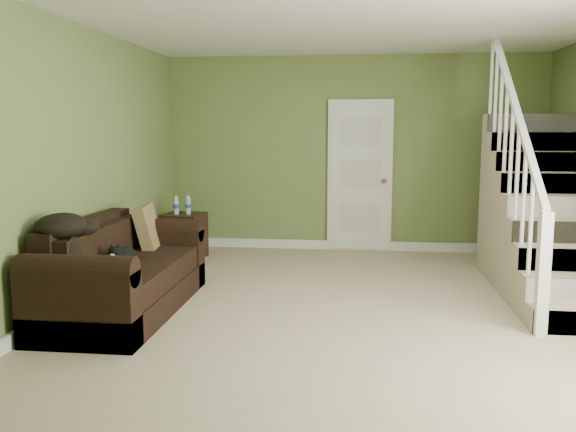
% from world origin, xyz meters
% --- Properties ---
extents(floor, '(5.00, 5.50, 0.01)m').
position_xyz_m(floor, '(0.00, 0.00, 0.00)').
color(floor, tan).
rests_on(floor, ground).
extents(ceiling, '(5.00, 5.50, 0.01)m').
position_xyz_m(ceiling, '(0.00, 0.00, 2.60)').
color(ceiling, white).
rests_on(ceiling, wall_back).
extents(wall_back, '(5.00, 0.04, 2.60)m').
position_xyz_m(wall_back, '(0.00, 2.75, 1.30)').
color(wall_back, olive).
rests_on(wall_back, floor).
extents(wall_front, '(5.00, 0.04, 2.60)m').
position_xyz_m(wall_front, '(0.00, -2.75, 1.30)').
color(wall_front, olive).
rests_on(wall_front, floor).
extents(wall_left, '(0.04, 5.50, 2.60)m').
position_xyz_m(wall_left, '(-2.50, 0.00, 1.30)').
color(wall_left, olive).
rests_on(wall_left, floor).
extents(baseboard_back, '(5.00, 0.04, 0.12)m').
position_xyz_m(baseboard_back, '(0.00, 2.72, 0.06)').
color(baseboard_back, white).
rests_on(baseboard_back, floor).
extents(baseboard_left, '(0.04, 5.50, 0.12)m').
position_xyz_m(baseboard_left, '(-2.47, 0.00, 0.06)').
color(baseboard_left, white).
rests_on(baseboard_left, floor).
extents(door, '(0.86, 0.12, 2.02)m').
position_xyz_m(door, '(0.10, 2.71, 1.01)').
color(door, white).
rests_on(door, floor).
extents(staircase, '(1.00, 2.51, 2.82)m').
position_xyz_m(staircase, '(1.99, 0.97, 0.64)').
color(staircase, tan).
rests_on(staircase, floor).
extents(sofa, '(0.91, 2.10, 0.83)m').
position_xyz_m(sofa, '(-2.02, -0.38, 0.32)').
color(sofa, black).
rests_on(sofa, floor).
extents(side_table, '(0.53, 0.53, 0.80)m').
position_xyz_m(side_table, '(-2.11, 1.92, 0.29)').
color(side_table, black).
rests_on(side_table, floor).
extents(cat, '(0.21, 0.45, 0.22)m').
position_xyz_m(cat, '(-1.94, -0.49, 0.53)').
color(cat, black).
rests_on(cat, sofa).
extents(banana, '(0.08, 0.18, 0.05)m').
position_xyz_m(banana, '(-1.85, -0.85, 0.48)').
color(banana, yellow).
rests_on(banana, sofa).
extents(throw_pillow, '(0.28, 0.50, 0.49)m').
position_xyz_m(throw_pillow, '(-2.02, 0.37, 0.63)').
color(throw_pillow, '#4B331E').
rests_on(throw_pillow, sofa).
extents(throw_blanket, '(0.47, 0.56, 0.21)m').
position_xyz_m(throw_blanket, '(-2.28, -0.92, 0.86)').
color(throw_blanket, black).
rests_on(throw_blanket, sofa).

